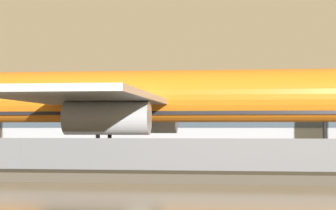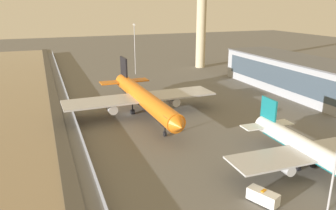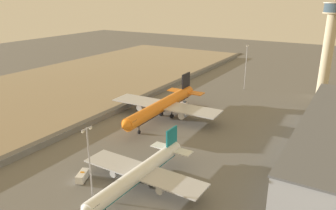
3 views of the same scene
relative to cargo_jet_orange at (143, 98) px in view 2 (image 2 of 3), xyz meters
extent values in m
plane|color=#66635E|center=(-2.88, -3.44, -5.56)|extent=(500.00, 500.00, 0.00)
cube|color=#474238|center=(-2.88, -23.94, -5.31)|extent=(320.00, 3.00, 0.50)
cube|color=slate|center=(-2.88, -19.44, -4.44)|extent=(280.00, 0.08, 2.24)
cylinder|color=slate|center=(-100.88, -19.44, -4.44)|extent=(0.10, 0.10, 2.24)
cylinder|color=slate|center=(-2.88, -19.44, -4.44)|extent=(0.10, 0.10, 2.24)
cylinder|color=orange|center=(0.84, 0.02, 0.21)|extent=(47.26, 5.90, 4.71)
cone|color=orange|center=(25.70, 0.65, 0.21)|extent=(3.17, 4.55, 4.47)
cone|color=orange|center=(-24.03, -0.61, 0.21)|extent=(3.17, 4.31, 4.24)
cube|color=#232D3D|center=(22.52, 0.57, 0.79)|extent=(2.69, 4.07, 1.41)
cube|color=black|center=(0.84, 0.02, -1.09)|extent=(40.16, 4.78, 0.85)
cube|color=#B7BABF|center=(-1.81, 11.27, -0.38)|extent=(10.94, 22.89, 0.47)
cube|color=#B7BABF|center=(-1.24, -11.35, -0.38)|extent=(10.94, 22.89, 0.47)
cylinder|color=#B7BABF|center=(-0.35, 9.50, -1.91)|extent=(6.66, 2.75, 2.59)
cylinder|color=#B7BABF|center=(0.13, -9.51, -1.91)|extent=(6.66, 2.75, 2.59)
cube|color=black|center=(-19.91, -0.50, 4.91)|extent=(7.08, 0.74, 8.00)
cube|color=orange|center=(-20.01, 3.65, 0.56)|extent=(4.92, 8.42, 0.38)
cube|color=orange|center=(-19.80, -4.65, 0.56)|extent=(4.92, 8.42, 0.38)
cylinder|color=black|center=(17.33, 0.44, -3.52)|extent=(0.33, 0.33, 2.75)
cylinder|color=black|center=(17.33, 0.44, -4.90)|extent=(1.33, 0.55, 1.32)
cylinder|color=black|center=(-2.53, 2.41, -3.52)|extent=(0.38, 0.38, 2.75)
cylinder|color=black|center=(-2.53, 2.41, -4.90)|extent=(1.54, 1.10, 1.52)
cylinder|color=black|center=(-2.40, -2.53, -3.52)|extent=(0.38, 0.38, 2.75)
cylinder|color=black|center=(-2.40, -2.53, -4.90)|extent=(1.54, 1.10, 1.52)
cylinder|color=white|center=(45.91, 20.86, -1.10)|extent=(35.94, 4.57, 3.64)
cone|color=white|center=(26.99, 21.35, -1.10)|extent=(2.45, 3.34, 3.28)
cube|color=#14707A|center=(45.91, 20.86, -2.10)|extent=(30.54, 3.70, 0.66)
cube|color=#B7BABF|center=(43.90, 12.30, -1.56)|extent=(8.33, 17.41, 0.36)
cylinder|color=#B7BABF|center=(45.01, 13.65, -2.74)|extent=(5.07, 2.13, 2.00)
cube|color=#14707A|center=(30.14, 21.27, 2.54)|extent=(5.39, 0.58, 6.19)
cube|color=white|center=(30.22, 24.42, -0.83)|extent=(3.75, 6.40, 0.29)
cube|color=white|center=(30.06, 18.11, -0.83)|extent=(3.75, 6.40, 0.29)
cylinder|color=black|center=(43.45, 22.83, -3.99)|extent=(0.29, 0.29, 2.13)
cylinder|color=black|center=(43.45, 22.83, -5.05)|extent=(1.19, 0.85, 1.17)
cylinder|color=black|center=(43.35, 19.01, -3.99)|extent=(0.29, 0.29, 2.13)
cylinder|color=black|center=(43.35, 19.01, -5.05)|extent=(1.19, 0.85, 1.17)
cube|color=white|center=(-19.26, -1.01, -4.81)|extent=(1.72, 3.26, 1.11)
cube|color=#283847|center=(-19.28, -0.61, -4.01)|extent=(1.32, 1.17, 0.50)
cylinder|color=black|center=(-19.98, -0.05, -5.21)|extent=(0.25, 0.71, 0.70)
cylinder|color=black|center=(-18.62, 0.00, -5.21)|extent=(0.25, 0.71, 0.70)
cylinder|color=black|center=(-19.90, -2.03, -5.21)|extent=(0.25, 0.71, 0.70)
cylinder|color=black|center=(-18.55, -1.98, -5.21)|extent=(0.25, 0.71, 0.70)
cube|color=white|center=(50.21, 5.47, -4.29)|extent=(5.61, 3.97, 2.07)
cube|color=#283847|center=(48.54, 4.76, -3.90)|extent=(1.84, 2.28, 0.83)
cube|color=orange|center=(50.21, 5.47, -3.16)|extent=(0.87, 1.16, 0.16)
cylinder|color=black|center=(49.09, 3.98, -5.14)|extent=(0.86, 0.53, 0.84)
cylinder|color=black|center=(48.36, 5.70, -5.14)|extent=(0.86, 0.53, 0.84)
cylinder|color=black|center=(52.06, 5.25, -5.14)|extent=(0.86, 0.53, 0.84)
cylinder|color=black|center=(51.33, 6.96, -5.14)|extent=(0.86, 0.53, 0.84)
cylinder|color=#C6B793|center=(-63.19, 50.46, 14.03)|extent=(4.86, 4.86, 39.18)
cube|color=#9EA3AD|center=(2.70, 62.10, 0.52)|extent=(82.86, 19.74, 12.16)
cube|color=#3D4C5B|center=(2.70, 52.16, 1.13)|extent=(76.23, 0.16, 7.30)
cube|color=#5B5E63|center=(2.70, 62.10, 6.85)|extent=(83.46, 20.34, 0.50)
cylinder|color=#A8A8AD|center=(55.66, 14.07, 3.95)|extent=(0.36, 0.36, 19.01)
cylinder|color=#A8A8AD|center=(-58.11, 14.13, 6.05)|extent=(0.36, 0.36, 23.23)
cube|color=#A8A8AD|center=(-58.11, 14.13, 17.42)|extent=(3.20, 0.24, 0.24)
cube|color=silver|center=(-59.31, 14.13, 17.12)|extent=(0.60, 0.40, 0.44)
cube|color=silver|center=(-56.91, 14.13, 17.12)|extent=(0.60, 0.40, 0.44)
camera|label=1|loc=(12.16, -58.50, -2.76)|focal=70.00mm
camera|label=2|loc=(88.64, -26.37, 26.43)|focal=35.00mm
camera|label=3|loc=(104.41, 64.19, 41.62)|focal=35.00mm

